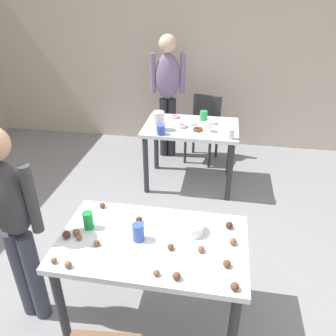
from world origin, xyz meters
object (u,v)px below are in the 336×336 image
Objects in this scene: chair_far_table at (204,125)px; soda_can at (88,220)px; dining_table_near at (152,253)px; dining_table_far at (191,135)px; pitcher_far at (159,121)px; person_girl_near at (12,217)px; mixing_bowl at (192,228)px; person_adult_far at (168,87)px.

soda_can is at bearing -102.35° from chair_far_table.
chair_far_table reaches higher than dining_table_near.
pitcher_far reaches higher than dining_table_far.
mixing_bowl is at bearing 10.99° from person_girl_near.
dining_table_far is 0.73m from chair_far_table.
dining_table_far is at bearing 76.21° from soda_can.
person_girl_near is 7.13× the size of pitcher_far.
dining_table_near is at bearing -92.90° from chair_far_table.
person_girl_near is at bearing -161.94° from soda_can.
person_girl_near is at bearing -110.15° from chair_far_table.
mixing_bowl is (0.21, -1.83, 0.15)m from dining_table_far.
person_girl_near reaches higher than mixing_bowl.
chair_far_table is 4.16× the size of pitcher_far.
soda_can is at bearing -94.26° from pitcher_far.
person_adult_far reaches higher than person_girl_near.
person_adult_far reaches higher than pitcher_far.
person_adult_far reaches higher than dining_table_far.
dining_table_near is 2.71m from person_adult_far.
dining_table_far is 5.07× the size of pitcher_far.
soda_can is at bearing -173.82° from mixing_bowl.
person_adult_far is (-0.36, 2.67, 0.35)m from dining_table_near.
dining_table_near is 1.12× the size of dining_table_far.
person_girl_near is 12.22× the size of soda_can.
dining_table_far is at bearing 96.43° from mixing_bowl.
person_adult_far is at bearing 88.36° from soda_can.
dining_table_near is at bearing -82.28° from person_adult_far.
chair_far_table is 2.69m from soda_can.
dining_table_near and dining_table_far have the same top height.
dining_table_far is 2.25m from person_girl_near.
person_girl_near is 1.95m from pitcher_far.
person_girl_near reaches higher than chair_far_table.
dining_table_near is at bearing -7.07° from soda_can.
dining_table_far is at bearing 27.70° from pitcher_far.
soda_can is 1.73m from pitcher_far.
dining_table_near is at bearing -151.78° from mixing_bowl.
pitcher_far reaches higher than dining_table_near.
soda_can is (-0.67, -0.07, 0.03)m from mixing_bowl.
person_adult_far is (-0.39, 0.71, 0.35)m from dining_table_far.
chair_far_table is 2.96m from person_girl_near.
soda_can is (-0.44, 0.05, 0.17)m from dining_table_near.
chair_far_table is 2.55m from mixing_bowl.
person_adult_far reaches higher than chair_far_table.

